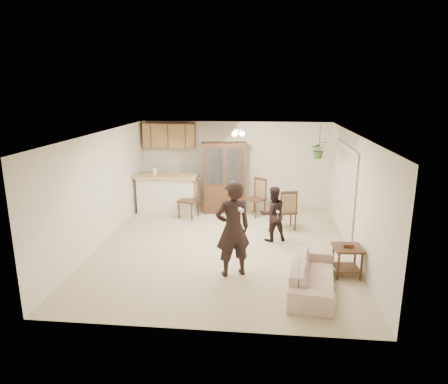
# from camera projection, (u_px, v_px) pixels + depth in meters

# --- Properties ---
(floor) EXTENTS (6.50, 6.50, 0.00)m
(floor) POSITION_uv_depth(u_px,v_px,m) (224.00, 246.00, 8.96)
(floor) COLOR #C3B793
(floor) RESTS_ON ground
(ceiling) EXTENTS (5.50, 6.50, 0.02)m
(ceiling) POSITION_uv_depth(u_px,v_px,m) (224.00, 134.00, 8.33)
(ceiling) COLOR white
(ceiling) RESTS_ON wall_back
(wall_back) EXTENTS (5.50, 0.02, 2.50)m
(wall_back) POSITION_uv_depth(u_px,v_px,m) (235.00, 164.00, 11.77)
(wall_back) COLOR silver
(wall_back) RESTS_ON ground
(wall_front) EXTENTS (5.50, 0.02, 2.50)m
(wall_front) POSITION_uv_depth(u_px,v_px,m) (200.00, 250.00, 5.51)
(wall_front) COLOR silver
(wall_front) RESTS_ON ground
(wall_left) EXTENTS (0.02, 6.50, 2.50)m
(wall_left) POSITION_uv_depth(u_px,v_px,m) (102.00, 189.00, 8.91)
(wall_left) COLOR silver
(wall_left) RESTS_ON ground
(wall_right) EXTENTS (0.02, 6.50, 2.50)m
(wall_right) POSITION_uv_depth(u_px,v_px,m) (354.00, 195.00, 8.38)
(wall_right) COLOR silver
(wall_right) RESTS_ON ground
(breakfast_bar) EXTENTS (1.60, 0.55, 1.00)m
(breakfast_bar) POSITION_uv_depth(u_px,v_px,m) (167.00, 195.00, 11.27)
(breakfast_bar) COLOR white
(breakfast_bar) RESTS_ON floor
(bar_top) EXTENTS (1.75, 0.70, 0.08)m
(bar_top) POSITION_uv_depth(u_px,v_px,m) (166.00, 176.00, 11.14)
(bar_top) COLOR tan
(bar_top) RESTS_ON breakfast_bar
(upper_cabinets) EXTENTS (1.50, 0.34, 0.70)m
(upper_cabinets) POSITION_uv_depth(u_px,v_px,m) (169.00, 135.00, 11.57)
(upper_cabinets) COLOR brown
(upper_cabinets) RESTS_ON wall_back
(vertical_blinds) EXTENTS (0.06, 2.30, 2.10)m
(vertical_blinds) POSITION_uv_depth(u_px,v_px,m) (343.00, 191.00, 9.29)
(vertical_blinds) COLOR beige
(vertical_blinds) RESTS_ON wall_right
(ceiling_fixture) EXTENTS (0.36, 0.36, 0.20)m
(ceiling_fixture) POSITION_uv_depth(u_px,v_px,m) (237.00, 133.00, 9.49)
(ceiling_fixture) COLOR #FFE7BF
(ceiling_fixture) RESTS_ON ceiling
(hanging_plant) EXTENTS (0.43, 0.37, 0.48)m
(hanging_plant) POSITION_uv_depth(u_px,v_px,m) (319.00, 150.00, 10.58)
(hanging_plant) COLOR #355E25
(hanging_plant) RESTS_ON ceiling
(plant_cord) EXTENTS (0.01, 0.01, 0.65)m
(plant_cord) POSITION_uv_depth(u_px,v_px,m) (320.00, 137.00, 10.50)
(plant_cord) COLOR black
(plant_cord) RESTS_ON ceiling
(sofa) EXTENTS (1.00, 1.96, 0.73)m
(sofa) POSITION_uv_depth(u_px,v_px,m) (313.00, 270.00, 6.91)
(sofa) COLOR beige
(sofa) RESTS_ON floor
(adult) EXTENTS (0.77, 0.65, 1.80)m
(adult) POSITION_uv_depth(u_px,v_px,m) (233.00, 230.00, 7.35)
(adult) COLOR black
(adult) RESTS_ON floor
(child) EXTENTS (0.79, 0.70, 1.35)m
(child) POSITION_uv_depth(u_px,v_px,m) (273.00, 213.00, 9.11)
(child) COLOR black
(child) RESTS_ON floor
(china_hutch) EXTENTS (1.32, 0.67, 1.98)m
(china_hutch) POSITION_uv_depth(u_px,v_px,m) (224.00, 178.00, 11.22)
(china_hutch) COLOR #352013
(china_hutch) RESTS_ON floor
(side_table) EXTENTS (0.55, 0.55, 0.64)m
(side_table) POSITION_uv_depth(u_px,v_px,m) (347.00, 261.00, 7.47)
(side_table) COLOR #352013
(side_table) RESTS_ON floor
(chair_bar) EXTENTS (0.60, 0.60, 1.08)m
(chair_bar) POSITION_uv_depth(u_px,v_px,m) (189.00, 207.00, 10.85)
(chair_bar) COLOR #352013
(chair_bar) RESTS_ON floor
(chair_hutch_left) EXTENTS (0.65, 0.65, 1.04)m
(chair_hutch_left) POSITION_uv_depth(u_px,v_px,m) (255.00, 205.00, 11.02)
(chair_hutch_left) COLOR #352013
(chair_hutch_left) RESTS_ON floor
(chair_hutch_right) EXTENTS (0.54, 0.54, 1.02)m
(chair_hutch_right) POSITION_uv_depth(u_px,v_px,m) (286.00, 218.00, 9.99)
(chair_hutch_right) COLOR #352013
(chair_hutch_right) RESTS_ON floor
(controller_adult) EXTENTS (0.11, 0.17, 0.05)m
(controller_adult) POSITION_uv_depth(u_px,v_px,m) (241.00, 210.00, 6.82)
(controller_adult) COLOR white
(controller_adult) RESTS_ON adult
(controller_child) EXTENTS (0.07, 0.12, 0.03)m
(controller_child) POSITION_uv_depth(u_px,v_px,m) (278.00, 212.00, 8.80)
(controller_child) COLOR white
(controller_child) RESTS_ON child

